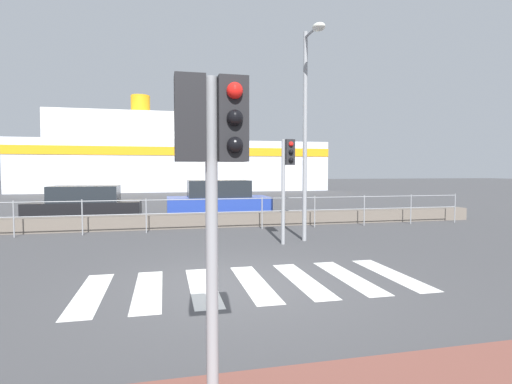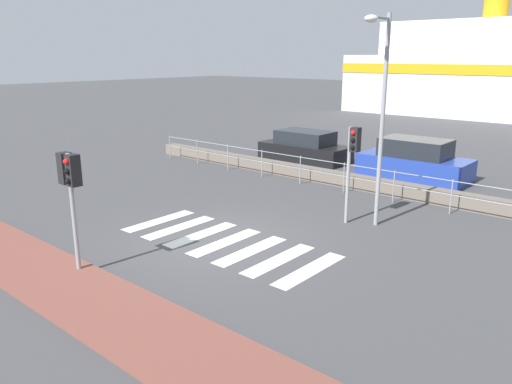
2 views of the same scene
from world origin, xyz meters
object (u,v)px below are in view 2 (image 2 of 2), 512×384
at_px(traffic_light_near, 70,180).
at_px(traffic_light_far, 352,154).
at_px(parked_car_black, 305,148).
at_px(streetlamp, 380,98).
at_px(parked_car_blue, 414,161).

relative_size(traffic_light_near, traffic_light_far, 0.97).
height_order(traffic_light_near, traffic_light_far, traffic_light_far).
bearing_deg(traffic_light_near, parked_car_black, 104.16).
distance_m(streetlamp, parked_car_black, 9.97).
relative_size(streetlamp, parked_car_blue, 1.35).
height_order(parked_car_black, parked_car_blue, parked_car_blue).
bearing_deg(traffic_light_far, traffic_light_near, -112.14).
distance_m(traffic_light_near, parked_car_blue, 13.85).
xyz_separation_m(traffic_light_far, streetlamp, (0.64, 0.18, 1.56)).
relative_size(traffic_light_near, parked_car_blue, 0.64).
relative_size(traffic_light_far, parked_car_blue, 0.66).
height_order(streetlamp, parked_car_blue, streetlamp).
distance_m(traffic_light_near, streetlamp, 8.08).
distance_m(traffic_light_near, traffic_light_far, 7.52).
bearing_deg(traffic_light_far, parked_car_blue, 98.18).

